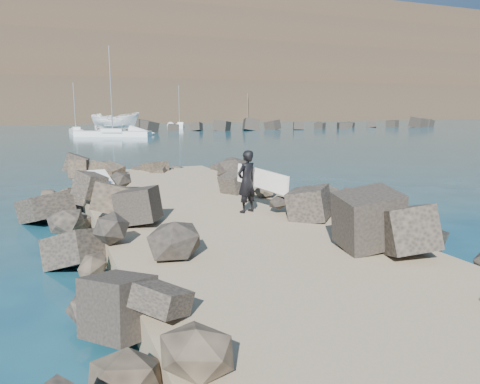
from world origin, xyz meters
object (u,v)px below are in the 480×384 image
at_px(surfer_with_board, 249,181).
at_px(surfboard_resting, 104,187).
at_px(sailboat_b, 76,132).
at_px(boat_imported, 116,122).

bearing_deg(surfer_with_board, surfboard_resting, 138.34).
relative_size(surfboard_resting, sailboat_b, 0.34).
relative_size(boat_imported, surfer_with_board, 3.46).
xyz_separation_m(surfboard_resting, sailboat_b, (2.30, 49.41, -0.69)).
bearing_deg(surfer_with_board, boat_imported, 85.31).
bearing_deg(boat_imported, sailboat_b, 157.26).
height_order(surfboard_resting, surfer_with_board, surfer_with_board).
xyz_separation_m(boat_imported, sailboat_b, (-6.06, -7.51, -1.01)).
relative_size(surfboard_resting, surfer_with_board, 1.12).
xyz_separation_m(surfboard_resting, surfer_with_board, (3.43, -3.06, 0.41)).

